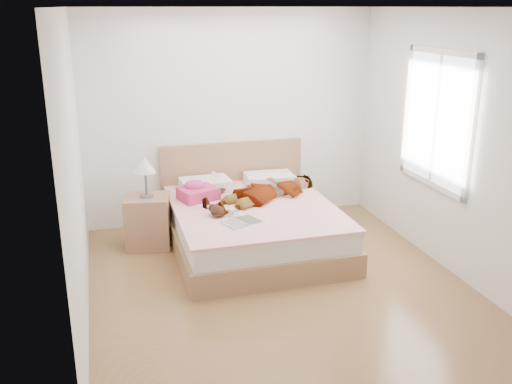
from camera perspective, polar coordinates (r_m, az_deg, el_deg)
ground at (r=5.66m, az=2.35°, el=-9.35°), size 4.00×4.00×0.00m
woman at (r=6.53m, az=0.92°, el=0.35°), size 1.63×1.18×0.21m
hair at (r=6.84m, az=-4.74°, el=0.54°), size 0.49×0.58×0.08m
phone at (r=6.76m, az=-4.11°, el=1.76°), size 0.09×0.11×0.06m
room_shell at (r=6.18m, az=17.63°, el=6.92°), size 4.00×4.00×4.00m
bed at (r=6.45m, az=-0.44°, el=-3.09°), size 1.80×2.08×1.00m
towel at (r=6.52m, az=-5.88°, el=0.03°), size 0.49×0.44×0.21m
magazine at (r=5.81m, az=-1.34°, el=-2.99°), size 0.45×0.38×0.02m
coffee_mug at (r=5.97m, az=-2.39°, el=-2.02°), size 0.11×0.08×0.09m
plush_toy at (r=5.97m, az=-3.98°, el=-1.87°), size 0.19×0.24×0.12m
nightstand at (r=6.53m, az=-10.74°, el=-2.50°), size 0.56×0.52×1.04m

